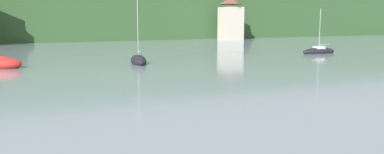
# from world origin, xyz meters

# --- Properties ---
(shore_building_eastcentral) EXTENTS (4.63, 5.21, 9.99)m
(shore_building_eastcentral) POSITION_xyz_m (41.46, 110.36, 4.85)
(shore_building_eastcentral) COLOR #BCB29E
(shore_building_eastcentral) RESTS_ON ground_plane
(sailboat_far_5) EXTENTS (5.53, 1.55, 6.56)m
(sailboat_far_5) POSITION_xyz_m (32.27, 71.01, 0.30)
(sailboat_far_5) COLOR black
(sailboat_far_5) RESTS_ON ground_plane
(sailboat_far_6) EXTENTS (2.37, 4.97, 7.17)m
(sailboat_far_6) POSITION_xyz_m (5.16, 69.37, 0.30)
(sailboat_far_6) COLOR black
(sailboat_far_6) RESTS_ON ground_plane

